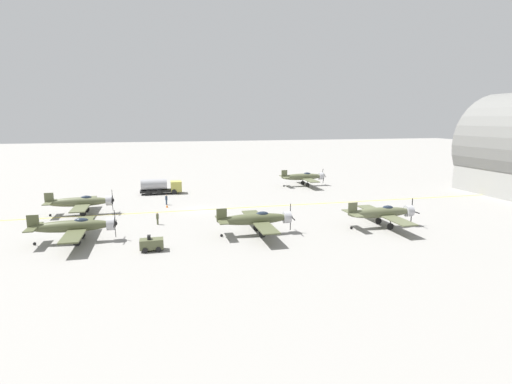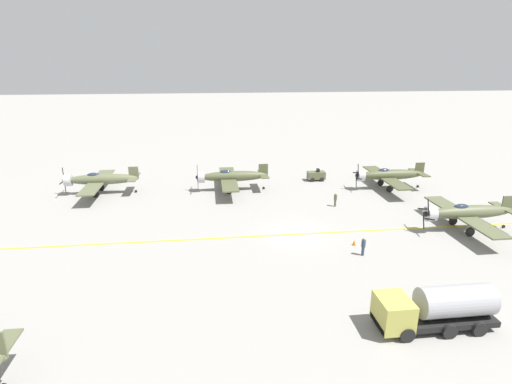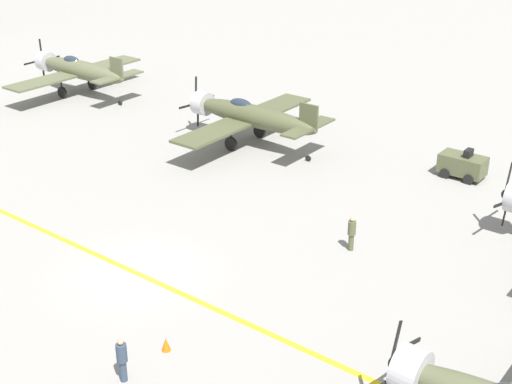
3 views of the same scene
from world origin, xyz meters
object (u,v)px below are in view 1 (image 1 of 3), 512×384
Objects in this scene: airplane_near_right at (75,226)px; traffic_cone at (167,206)px; airplane_near_center at (81,202)px; tow_tractor at (152,244)px; ground_crew_inspecting at (166,199)px; airplane_mid_right at (257,219)px; airplane_far_left at (304,177)px; ground_crew_walking at (157,218)px; airplane_far_right at (382,213)px; fuel_tanker at (161,186)px.

traffic_cone is at bearing 137.47° from airplane_near_right.
tow_tractor is at bearing 10.04° from airplane_near_center.
airplane_near_right is at bearing -29.91° from ground_crew_inspecting.
airplane_mid_right is 38.95m from airplane_far_left.
ground_crew_walking is (25.94, -31.43, -1.06)m from airplane_far_left.
airplane_far_right is 34.60m from airplane_far_left.
airplane_near_right reaches higher than ground_crew_inspecting.
airplane_near_right reaches higher than tow_tractor.
tow_tractor is (2.79, -30.60, -1.22)m from airplane_far_right.
ground_crew_walking is at bearing -1.82° from fuel_tanker.
ground_crew_inspecting is at bearing 173.42° from ground_crew_walking.
airplane_near_center is at bearing -152.11° from tow_tractor.
airplane_near_right is 1.00× the size of airplane_far_left.
tow_tractor is 1.49× the size of ground_crew_walking.
airplane_mid_right is 1.00× the size of airplane_far_left.
airplane_mid_right is at bearing 75.58° from airplane_near_right.
tow_tractor is (37.36, -32.09, -1.22)m from airplane_far_left.
airplane_far_right reaches higher than ground_crew_walking.
airplane_far_right is at bearing 52.69° from ground_crew_inspecting.
ground_crew_walking is at bearing 113.27° from airplane_near_right.
ground_crew_walking is 0.98× the size of ground_crew_inspecting.
fuel_tanker is 23.74m from ground_crew_walking.
airplane_far_left is at bearing 139.86° from airplane_mid_right.
airplane_near_right reaches higher than traffic_cone.
airplane_near_center is 46.09m from airplane_far_left.
airplane_near_right is 31.59m from fuel_tanker.
airplane_near_right is at bearing -47.24° from airplane_far_left.
ground_crew_walking is at bearing 34.44° from airplane_near_center.
fuel_tanker is (-31.74, -11.61, -0.50)m from airplane_mid_right.
fuel_tanker is 10.72m from ground_crew_inspecting.
airplane_near_center is 13.16m from traffic_cone.
airplane_far_right is 1.50× the size of fuel_tanker.
airplane_far_right is at bearing 2.21° from airplane_far_left.
airplane_far_right is 6.89× the size of ground_crew_walking.
airplane_far_right is 30.75m from tow_tractor.
airplane_near_right reaches higher than ground_crew_walking.
airplane_near_right reaches higher than airplane_far_left.
ground_crew_inspecting is at bearing 4.01° from fuel_tanker.
airplane_near_right is at bearing -19.01° from fuel_tanker.
ground_crew_walking is 13.13m from ground_crew_inspecting.
tow_tractor reaches higher than ground_crew_inspecting.
airplane_far_right reaches higher than ground_crew_inspecting.
ground_crew_inspecting is (-21.06, -10.86, -1.04)m from airplane_mid_right.
fuel_tanker is 12.92m from traffic_cone.
airplane_mid_right is 21.82× the size of traffic_cone.
airplane_near_center is 19.24m from fuel_tanker.
fuel_tanker is 4.59× the size of ground_crew_walking.
traffic_cone is (-19.51, -28.41, -1.74)m from airplane_far_right.
airplane_far_left is at bearing 118.55° from airplane_near_right.
airplane_far_left is 6.89× the size of ground_crew_walking.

